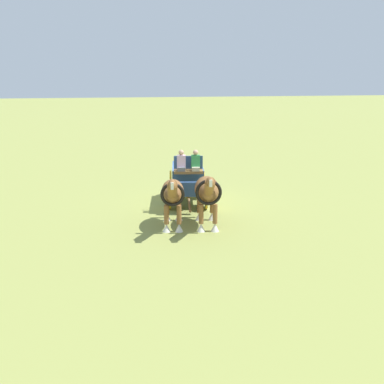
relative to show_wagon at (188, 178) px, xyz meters
name	(u,v)px	position (x,y,z in m)	size (l,w,h in m)	color
ground_plane	(188,203)	(-0.18, 0.03, -1.18)	(220.00, 220.00, 0.00)	olive
show_wagon	(188,178)	(0.00, 0.00, 0.00)	(5.64, 2.17, 2.65)	#2D4C7A
draft_horse_near	(207,192)	(3.52, 0.06, 0.20)	(3.12, 1.28, 2.25)	brown
draft_horse_off	(173,194)	(3.32, -1.23, 0.13)	(3.09, 1.19, 2.17)	brown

